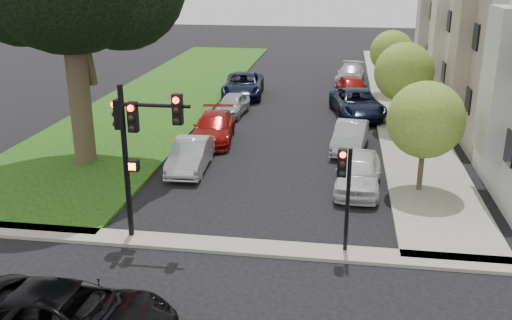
# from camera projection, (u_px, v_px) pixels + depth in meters

# --- Properties ---
(ground) EXTENTS (140.00, 140.00, 0.00)m
(ground) POSITION_uv_depth(u_px,v_px,m) (230.00, 281.00, 16.55)
(ground) COLOR black
(ground) RESTS_ON ground
(grass_strip) EXTENTS (8.00, 44.00, 0.12)m
(grass_strip) POSITION_uv_depth(u_px,v_px,m) (171.00, 92.00, 40.22)
(grass_strip) COLOR black
(grass_strip) RESTS_ON ground
(sidewalk_right) EXTENTS (3.50, 44.00, 0.12)m
(sidewalk_right) POSITION_uv_depth(u_px,v_px,m) (399.00, 100.00, 37.98)
(sidewalk_right) COLOR gray
(sidewalk_right) RESTS_ON ground
(sidewalk_cross) EXTENTS (60.00, 1.00, 0.12)m
(sidewalk_cross) POSITION_uv_depth(u_px,v_px,m) (242.00, 247.00, 18.39)
(sidewalk_cross) COLOR gray
(sidewalk_cross) RESTS_ON ground
(small_tree_a) EXTENTS (3.00, 3.00, 4.50)m
(small_tree_a) POSITION_uv_depth(u_px,v_px,m) (426.00, 120.00, 21.97)
(small_tree_a) COLOR #4C3E2C
(small_tree_a) RESTS_ON ground
(small_tree_b) EXTENTS (3.19, 3.19, 4.78)m
(small_tree_b) POSITION_uv_depth(u_px,v_px,m) (404.00, 72.00, 30.47)
(small_tree_b) COLOR #4C3E2C
(small_tree_b) RESTS_ON ground
(small_tree_c) EXTENTS (2.96, 2.96, 4.44)m
(small_tree_c) POSITION_uv_depth(u_px,v_px,m) (392.00, 52.00, 38.82)
(small_tree_c) COLOR #4C3E2C
(small_tree_c) RESTS_ON ground
(traffic_signal_main) EXTENTS (2.53, 0.65, 5.20)m
(traffic_signal_main) POSITION_uv_depth(u_px,v_px,m) (136.00, 136.00, 17.94)
(traffic_signal_main) COLOR black
(traffic_signal_main) RESTS_ON ground
(traffic_signal_secondary) EXTENTS (0.44, 0.36, 3.49)m
(traffic_signal_secondary) POSITION_uv_depth(u_px,v_px,m) (345.00, 181.00, 17.34)
(traffic_signal_secondary) COLOR black
(traffic_signal_secondary) RESTS_ON ground
(car_cross_near) EXTENTS (5.37, 2.57, 1.48)m
(car_cross_near) POSITION_uv_depth(u_px,v_px,m) (67.00, 317.00, 13.58)
(car_cross_near) COLOR black
(car_cross_near) RESTS_ON ground
(car_parked_0) EXTENTS (2.06, 4.48, 1.49)m
(car_parked_0) POSITION_uv_depth(u_px,v_px,m) (358.00, 172.00, 22.98)
(car_parked_0) COLOR silver
(car_parked_0) RESTS_ON ground
(car_parked_1) EXTENTS (1.95, 4.34, 1.38)m
(car_parked_1) POSITION_uv_depth(u_px,v_px,m) (350.00, 137.00, 27.83)
(car_parked_1) COLOR #999BA0
(car_parked_1) RESTS_ON ground
(car_parked_2) EXTENTS (3.64, 6.07, 1.58)m
(car_parked_2) POSITION_uv_depth(u_px,v_px,m) (357.00, 103.00, 33.99)
(car_parked_2) COLOR black
(car_parked_2) RESTS_ON ground
(car_parked_3) EXTENTS (2.48, 4.68, 1.52)m
(car_parked_3) POSITION_uv_depth(u_px,v_px,m) (352.00, 88.00, 38.40)
(car_parked_3) COLOR maroon
(car_parked_3) RESTS_ON ground
(car_parked_4) EXTENTS (2.46, 4.96, 1.39)m
(car_parked_4) POSITION_uv_depth(u_px,v_px,m) (350.00, 74.00, 43.55)
(car_parked_4) COLOR #999BA0
(car_parked_4) RESTS_ON ground
(car_parked_5) EXTENTS (1.66, 4.25, 1.38)m
(car_parked_5) POSITION_uv_depth(u_px,v_px,m) (191.00, 155.00, 25.16)
(car_parked_5) COLOR #999BA0
(car_parked_5) RESTS_ON ground
(car_parked_6) EXTENTS (2.48, 5.05, 1.41)m
(car_parked_6) POSITION_uv_depth(u_px,v_px,m) (214.00, 128.00, 29.31)
(car_parked_6) COLOR maroon
(car_parked_6) RESTS_ON ground
(car_parked_7) EXTENTS (1.83, 3.93, 1.30)m
(car_parked_7) POSITION_uv_depth(u_px,v_px,m) (232.00, 104.00, 34.30)
(car_parked_7) COLOR #999BA0
(car_parked_7) RESTS_ON ground
(car_parked_8) EXTENTS (3.14, 5.91, 1.58)m
(car_parked_8) POSITION_uv_depth(u_px,v_px,m) (243.00, 85.00, 39.09)
(car_parked_8) COLOR black
(car_parked_8) RESTS_ON ground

